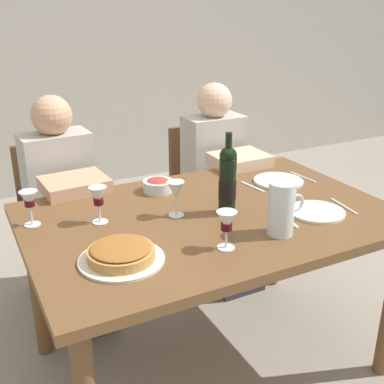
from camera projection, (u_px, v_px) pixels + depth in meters
ground_plane at (208, 360)px, 2.27m from camera, size 8.00×8.00×0.00m
back_wall at (55, 25)px, 3.91m from camera, size 8.00×0.10×2.80m
dining_table at (210, 234)px, 2.02m from camera, size 1.50×1.00×0.76m
wine_bottle at (228, 180)px, 1.94m from camera, size 0.07×0.07×0.34m
water_pitcher at (281, 212)px, 1.78m from camera, size 0.15×0.10×0.21m
baked_tart at (121, 254)px, 1.61m from camera, size 0.29×0.29×0.06m
salad_bowl at (158, 185)px, 2.21m from camera, size 0.14×0.14×0.06m
wine_glass_left_diner at (29, 201)px, 1.85m from camera, size 0.07×0.07×0.14m
wine_glass_right_diner at (98, 198)px, 1.87m from camera, size 0.07×0.07×0.15m
wine_glass_centre at (227, 223)px, 1.67m from camera, size 0.07×0.07×0.14m
wine_glass_spare at (176, 192)px, 1.93m from camera, size 0.07×0.07×0.15m
dinner_plate_left_setting at (317, 212)px, 1.99m from camera, size 0.23×0.23×0.01m
dinner_plate_right_setting at (278, 181)px, 2.33m from camera, size 0.24×0.24×0.01m
fork_left_setting at (288, 220)px, 1.93m from camera, size 0.04×0.16×0.00m
knife_left_setting at (344, 206)px, 2.05m from camera, size 0.03×0.18×0.00m
knife_right_setting at (303, 177)px, 2.40m from camera, size 0.03×0.18×0.00m
spoon_right_setting at (253, 187)px, 2.27m from camera, size 0.04×0.16×0.00m
chair_left at (57, 212)px, 2.65m from camera, size 0.42×0.42×0.87m
diner_left at (67, 207)px, 2.42m from camera, size 0.35×0.52×1.16m
chair_right at (203, 187)px, 3.01m from camera, size 0.40×0.40×0.87m
diner_right at (223, 181)px, 2.77m from camera, size 0.34×0.50×1.16m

